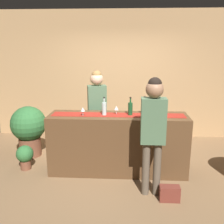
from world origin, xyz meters
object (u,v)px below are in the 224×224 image
at_px(bartender, 97,105).
at_px(potted_plant_small, 25,156).
at_px(wine_bottle_clear, 104,108).
at_px(wine_glass_mid_counter, 116,108).
at_px(wine_glass_near_customer, 83,110).
at_px(wine_bottle_amber, 144,107).
at_px(potted_plant_tall, 29,128).
at_px(wine_bottle_green, 130,108).
at_px(handbag, 170,193).
at_px(customer_sipping, 153,125).

distance_m(bartender, potted_plant_small, 1.57).
bearing_deg(bartender, wine_bottle_clear, 94.08).
bearing_deg(wine_glass_mid_counter, wine_glass_near_customer, -166.49).
xyz_separation_m(wine_bottle_amber, potted_plant_small, (-2.06, -0.12, -0.87)).
bearing_deg(potted_plant_tall, wine_bottle_green, -15.86).
bearing_deg(wine_bottle_amber, wine_bottle_green, -160.03).
height_order(wine_bottle_amber, handbag, wine_bottle_amber).
bearing_deg(wine_bottle_green, wine_bottle_amber, 19.97).
relative_size(customer_sipping, potted_plant_small, 3.95).
height_order(wine_bottle_green, handbag, wine_bottle_green).
distance_m(wine_bottle_clear, bartender, 0.63).
bearing_deg(wine_bottle_green, wine_glass_mid_counter, 171.78).
bearing_deg(customer_sipping, potted_plant_small, 163.22).
bearing_deg(wine_bottle_clear, wine_bottle_green, 3.50).
xyz_separation_m(wine_bottle_clear, handbag, (0.98, -0.83, -1.01)).
bearing_deg(wine_bottle_green, handbag, -56.94).
bearing_deg(potted_plant_small, wine_glass_mid_counter, 2.33).
relative_size(bartender, customer_sipping, 0.98).
height_order(wine_bottle_clear, wine_bottle_green, same).
distance_m(customer_sipping, potted_plant_small, 2.37).
xyz_separation_m(potted_plant_small, handbag, (2.38, -0.82, -0.14)).
bearing_deg(potted_plant_tall, wine_bottle_clear, -20.83).
bearing_deg(wine_glass_near_customer, wine_bottle_amber, 10.23).
bearing_deg(potted_plant_tall, handbag, -29.33).
height_order(wine_glass_near_customer, wine_glass_mid_counter, same).
bearing_deg(wine_glass_near_customer, customer_sipping, -29.26).
distance_m(wine_glass_near_customer, potted_plant_tall, 1.46).
bearing_deg(wine_glass_mid_counter, wine_bottle_green, -8.22).
xyz_separation_m(wine_bottle_amber, bartender, (-0.85, 0.49, -0.08)).
height_order(wine_glass_mid_counter, potted_plant_small, wine_glass_mid_counter).
relative_size(wine_bottle_clear, potted_plant_tall, 0.31).
xyz_separation_m(wine_glass_near_customer, handbag, (1.32, -0.76, -1.00)).
bearing_deg(handbag, potted_plant_tall, 150.67).
xyz_separation_m(customer_sipping, potted_plant_small, (-2.13, 0.67, -0.81)).
height_order(wine_bottle_amber, wine_glass_mid_counter, wine_bottle_amber).
bearing_deg(wine_bottle_clear, wine_glass_mid_counter, 16.72).
bearing_deg(handbag, wine_bottle_amber, 109.07).
bearing_deg(potted_plant_small, bartender, 26.61).
distance_m(wine_bottle_clear, potted_plant_tall, 1.72).
distance_m(bartender, customer_sipping, 1.57).
height_order(wine_bottle_amber, potted_plant_small, wine_bottle_amber).
relative_size(wine_bottle_amber, potted_plant_tall, 0.31).
height_order(wine_bottle_amber, bartender, bartender).
distance_m(wine_glass_mid_counter, handbag, 1.55).
distance_m(potted_plant_small, handbag, 2.52).
bearing_deg(potted_plant_tall, potted_plant_small, -77.57).
bearing_deg(potted_plant_small, wine_bottle_clear, 0.23).
relative_size(wine_bottle_clear, potted_plant_small, 0.70).
relative_size(wine_bottle_green, potted_plant_tall, 0.31).
bearing_deg(wine_glass_mid_counter, bartender, 125.34).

